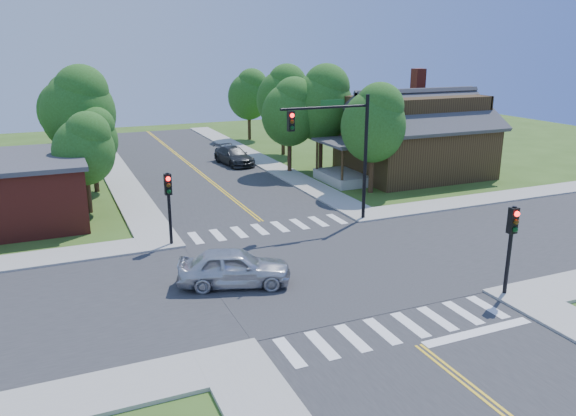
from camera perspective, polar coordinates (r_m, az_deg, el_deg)
name	(u,v)px	position (r m, az deg, el deg)	size (l,w,h in m)	color
ground	(320,268)	(25.84, 3.23, -6.12)	(100.00, 100.00, 0.00)	#37561B
road_ns	(320,268)	(25.84, 3.23, -6.08)	(10.00, 90.00, 0.04)	#2D2D30
road_ew	(320,268)	(25.83, 3.23, -6.07)	(90.00, 10.00, 0.04)	#2D2D30
intersection_patch	(320,268)	(25.84, 3.23, -6.12)	(10.20, 10.20, 0.06)	#2D2D30
sidewalk_ne	(407,169)	(46.71, 12.03, 3.90)	(40.00, 40.00, 0.14)	#9E9B93
crosswalk_north	(270,228)	(31.14, -1.85, -2.03)	(8.85, 2.00, 0.01)	white
crosswalk_south	(396,328)	(21.00, 10.95, -11.86)	(8.85, 2.00, 0.01)	white
centerline	(320,267)	(25.83, 3.24, -6.03)	(0.30, 90.00, 0.01)	yellow
stop_bar	(478,333)	(21.49, 18.74, -11.94)	(4.60, 0.45, 0.09)	white
signal_mast_ne	(340,139)	(31.06, 5.27, 7.00)	(5.30, 0.42, 7.20)	black
signal_pole_se	(512,234)	(23.80, 21.77, -2.49)	(0.34, 0.42, 3.80)	black
signal_pole_nw	(169,196)	(28.32, -12.03, 1.25)	(0.34, 0.42, 3.80)	black
house_ne	(414,132)	(44.45, 12.69, 7.51)	(13.05, 8.80, 7.11)	#312011
tree_e_a	(375,121)	(38.19, 8.82, 8.70)	(4.40, 4.18, 7.48)	#382314
tree_e_b	(323,101)	(44.54, 3.54, 10.75)	(4.97, 4.72, 8.45)	#382314
tree_e_c	(284,96)	(51.39, -0.40, 11.35)	(4.82, 4.58, 8.19)	#382314
tree_e_d	(250,93)	(59.89, -3.92, 11.55)	(4.37, 4.15, 7.43)	#382314
tree_w_a	(85,147)	(35.24, -19.92, 5.83)	(3.61, 3.43, 6.14)	#382314
tree_w_b	(79,108)	(41.88, -20.44, 9.53)	(5.04, 4.79, 8.57)	#382314
tree_w_c	(67,106)	(49.64, -21.57, 9.58)	(4.46, 4.23, 7.58)	#382314
tree_w_d	(66,105)	(58.33, -21.59, 9.74)	(3.83, 3.64, 6.52)	#382314
tree_house	(291,110)	(43.98, 0.29, 9.88)	(4.40, 4.18, 7.48)	#382314
tree_bldg	(93,137)	(40.37, -19.19, 6.86)	(3.44, 3.27, 5.85)	#382314
car_silver	(234,268)	(23.82, -5.48, -6.08)	(5.10, 3.34, 1.61)	silver
car_dgrey	(234,156)	(47.76, -5.52, 5.26)	(2.63, 5.21, 1.45)	#2A2C2F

